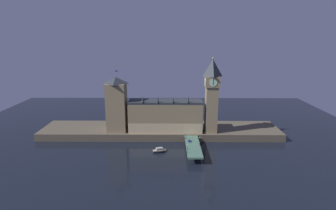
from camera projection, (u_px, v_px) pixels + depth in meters
The scene contains 14 objects.
ground_plane at pixel (159, 150), 227.89m from camera, with size 400.00×400.00×0.00m, color black.
embankment at pixel (160, 131), 265.00m from camera, with size 220.00×42.00×6.61m.
parliament_hall at pixel (165, 116), 252.20m from camera, with size 65.06×19.46×33.56m.
clock_tower at pixel (212, 94), 243.60m from camera, with size 12.68×12.79×66.20m.
victoria_tower at pixel (117, 104), 249.90m from camera, with size 17.19×17.19×54.95m.
bridge at pixel (193, 148), 221.80m from camera, with size 11.21×46.00×6.15m.
car_northbound_lead at pixel (189, 141), 229.27m from camera, with size 1.93×4.24×1.37m.
pedestrian_near_rail at pixel (187, 148), 214.26m from camera, with size 0.38×0.38×1.68m.
pedestrian_mid_walk at pixel (199, 144), 222.58m from camera, with size 0.38×0.38×1.57m.
pedestrian_far_rail at pixel (186, 137), 235.90m from camera, with size 0.38×0.38×1.83m.
street_lamp_near at pixel (188, 148), 206.12m from camera, with size 1.34×0.60×6.59m.
street_lamp_mid at pixel (200, 140), 220.25m from camera, with size 1.34×0.60×7.19m.
street_lamp_far at pixel (185, 135), 234.81m from camera, with size 1.34×0.60×6.01m.
boat_upstream at pixel (159, 151), 223.38m from camera, with size 12.28×7.28×3.78m.
Camera 1 is at (9.21, -212.68, 89.53)m, focal length 30.00 mm.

